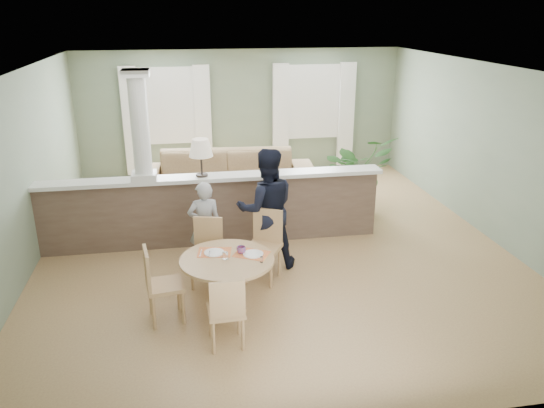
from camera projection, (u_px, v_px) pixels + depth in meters
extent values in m
plane|color=tan|center=(273.00, 243.00, 8.38)|extent=(8.00, 8.00, 0.00)
cube|color=gray|center=(242.00, 113.00, 11.61)|extent=(7.00, 0.02, 2.70)
cube|color=gray|center=(24.00, 173.00, 7.35)|extent=(0.02, 8.00, 2.70)
cube|color=gray|center=(488.00, 151.00, 8.46)|extent=(0.02, 8.00, 2.70)
cube|color=gray|center=(358.00, 294.00, 4.21)|extent=(7.00, 0.02, 2.70)
cube|color=white|center=(273.00, 68.00, 7.44)|extent=(7.00, 8.00, 0.02)
cube|color=white|center=(167.00, 106.00, 11.26)|extent=(1.10, 0.02, 1.50)
cube|color=white|center=(167.00, 106.00, 11.23)|extent=(1.22, 0.04, 1.62)
cube|color=white|center=(313.00, 102.00, 11.77)|extent=(1.10, 0.02, 1.50)
cube|color=white|center=(313.00, 102.00, 11.74)|extent=(1.22, 0.04, 1.62)
cube|color=white|center=(131.00, 122.00, 11.16)|extent=(0.35, 0.10, 2.30)
cube|color=white|center=(203.00, 120.00, 11.40)|extent=(0.35, 0.10, 2.30)
cube|color=white|center=(281.00, 117.00, 11.67)|extent=(0.35, 0.10, 2.30)
cube|color=white|center=(346.00, 115.00, 11.91)|extent=(0.35, 0.10, 2.30)
cube|color=brown|center=(213.00, 211.00, 8.24)|extent=(5.20, 0.22, 1.05)
cube|color=white|center=(212.00, 177.00, 8.04)|extent=(5.32, 0.36, 0.06)
cube|color=white|center=(144.00, 176.00, 7.86)|extent=(0.36, 0.36, 0.10)
cylinder|color=white|center=(140.00, 126.00, 7.60)|extent=(0.26, 0.26, 1.39)
cube|color=white|center=(135.00, 73.00, 7.34)|extent=(0.38, 0.38, 0.10)
cylinder|color=black|center=(202.00, 175.00, 8.00)|extent=(0.18, 0.18, 0.03)
cylinder|color=black|center=(201.00, 165.00, 7.95)|extent=(0.03, 0.03, 0.28)
cone|color=#F8E6CD|center=(201.00, 148.00, 7.86)|extent=(0.36, 0.36, 0.26)
imported|color=#9A8354|center=(227.00, 179.00, 9.94)|extent=(3.39, 1.54, 0.96)
imported|color=#316829|center=(357.00, 173.00, 9.54)|extent=(1.55, 1.44, 1.41)
cylinder|color=tan|center=(229.00, 307.00, 6.55)|extent=(0.48, 0.48, 0.04)
cylinder|color=tan|center=(228.00, 284.00, 6.44)|extent=(0.13, 0.13, 0.61)
cylinder|color=tan|center=(227.00, 260.00, 6.33)|extent=(1.13, 1.13, 0.04)
cube|color=red|center=(214.00, 252.00, 6.47)|extent=(0.44, 0.35, 0.01)
cube|color=red|center=(252.00, 254.00, 6.43)|extent=(0.49, 0.45, 0.01)
cylinder|color=white|center=(214.00, 252.00, 6.44)|extent=(0.25, 0.25, 0.01)
cylinder|color=white|center=(253.00, 254.00, 6.41)|extent=(0.25, 0.25, 0.01)
cylinder|color=white|center=(225.00, 255.00, 6.29)|extent=(0.07, 0.07, 0.08)
cube|color=silver|center=(209.00, 254.00, 6.40)|extent=(0.04, 0.17, 0.00)
cube|color=silver|center=(201.00, 253.00, 6.44)|extent=(0.04, 0.20, 0.00)
cylinder|color=white|center=(261.00, 260.00, 6.21)|extent=(0.04, 0.04, 0.07)
cylinder|color=silver|center=(261.00, 256.00, 6.20)|extent=(0.04, 0.04, 0.01)
imported|color=blue|center=(241.00, 250.00, 6.44)|extent=(0.13, 0.13, 0.09)
cube|color=tan|center=(206.00, 255.00, 6.99)|extent=(0.50, 0.50, 0.05)
cylinder|color=tan|center=(192.00, 276.00, 6.93)|extent=(0.04, 0.04, 0.42)
cylinder|color=tan|center=(217.00, 277.00, 6.90)|extent=(0.04, 0.04, 0.42)
cylinder|color=tan|center=(198.00, 264.00, 7.23)|extent=(0.04, 0.04, 0.42)
cylinder|color=tan|center=(221.00, 265.00, 7.21)|extent=(0.04, 0.04, 0.42)
cube|color=tan|center=(208.00, 233.00, 7.08)|extent=(0.38, 0.14, 0.44)
cube|color=tan|center=(263.00, 248.00, 7.10)|extent=(0.59, 0.59, 0.05)
cylinder|color=tan|center=(246.00, 268.00, 7.08)|extent=(0.04, 0.04, 0.45)
cylinder|color=tan|center=(271.00, 273.00, 6.97)|extent=(0.04, 0.04, 0.45)
cylinder|color=tan|center=(256.00, 257.00, 7.39)|extent=(0.04, 0.04, 0.45)
cylinder|color=tan|center=(279.00, 261.00, 7.28)|extent=(0.04, 0.04, 0.45)
cube|color=tan|center=(268.00, 225.00, 7.18)|extent=(0.38, 0.24, 0.48)
cube|color=tan|center=(226.00, 311.00, 5.72)|extent=(0.41, 0.41, 0.05)
cylinder|color=tan|center=(239.00, 319.00, 5.97)|extent=(0.04, 0.04, 0.40)
cylinder|color=tan|center=(211.00, 322.00, 5.91)|extent=(0.04, 0.04, 0.40)
cylinder|color=tan|center=(243.00, 334.00, 5.68)|extent=(0.04, 0.04, 0.40)
cylinder|color=tan|center=(214.00, 338.00, 5.62)|extent=(0.04, 0.04, 0.40)
cube|color=tan|center=(227.00, 300.00, 5.48)|extent=(0.37, 0.05, 0.43)
cube|color=tan|center=(165.00, 286.00, 6.19)|extent=(0.47, 0.47, 0.05)
cylinder|color=tan|center=(183.00, 308.00, 6.17)|extent=(0.04, 0.04, 0.43)
cylinder|color=tan|center=(179.00, 294.00, 6.47)|extent=(0.04, 0.04, 0.43)
cylinder|color=tan|center=(154.00, 313.00, 6.07)|extent=(0.04, 0.04, 0.43)
cylinder|color=tan|center=(151.00, 298.00, 6.37)|extent=(0.04, 0.04, 0.43)
cube|color=tan|center=(147.00, 269.00, 6.05)|extent=(0.10, 0.40, 0.46)
imported|color=#A2A2A7|center=(205.00, 225.00, 7.40)|extent=(0.49, 0.34, 1.28)
imported|color=black|center=(266.00, 209.00, 7.38)|extent=(0.85, 0.66, 1.73)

